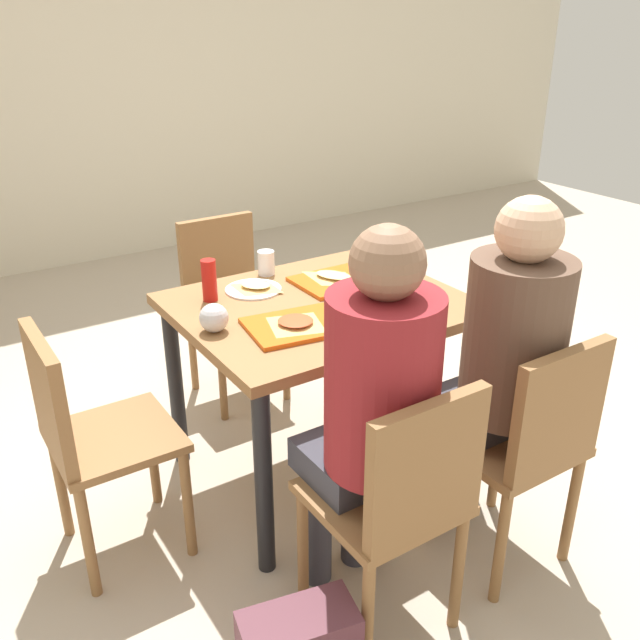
{
  "coord_description": "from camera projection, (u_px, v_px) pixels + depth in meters",
  "views": [
    {
      "loc": [
        -1.29,
        -1.98,
        1.76
      ],
      "look_at": [
        0.0,
        0.0,
        0.68
      ],
      "focal_mm": 38.35,
      "sensor_mm": 36.0,
      "label": 1
    }
  ],
  "objects": [
    {
      "name": "ground_plane",
      "position": [
        320.0,
        469.0,
        2.89
      ],
      "size": [
        10.0,
        10.0,
        0.02
      ],
      "primitive_type": "cube",
      "color": "#B7A893"
    },
    {
      "name": "back_wall",
      "position": [
        69.0,
        67.0,
        4.75
      ],
      "size": [
        10.0,
        0.1,
        2.8
      ],
      "primitive_type": "cube",
      "color": "beige",
      "rests_on": "ground_plane"
    },
    {
      "name": "main_table",
      "position": [
        320.0,
        327.0,
        2.61
      ],
      "size": [
        1.04,
        0.87,
        0.76
      ],
      "color": "olive",
      "rests_on": "ground_plane"
    },
    {
      "name": "chair_near_left",
      "position": [
        401.0,
        497.0,
        1.92
      ],
      "size": [
        0.4,
        0.4,
        0.87
      ],
      "color": "olive",
      "rests_on": "ground_plane"
    },
    {
      "name": "chair_near_right",
      "position": [
        528.0,
        439.0,
        2.18
      ],
      "size": [
        0.4,
        0.4,
        0.87
      ],
      "color": "olive",
      "rests_on": "ground_plane"
    },
    {
      "name": "chair_far_side",
      "position": [
        228.0,
        294.0,
        3.29
      ],
      "size": [
        0.4,
        0.4,
        0.87
      ],
      "color": "olive",
      "rests_on": "ground_plane"
    },
    {
      "name": "chair_left_end",
      "position": [
        87.0,
        430.0,
        2.22
      ],
      "size": [
        0.4,
        0.4,
        0.87
      ],
      "color": "olive",
      "rests_on": "ground_plane"
    },
    {
      "name": "person_in_red",
      "position": [
        373.0,
        400.0,
        1.92
      ],
      "size": [
        0.32,
        0.42,
        1.28
      ],
      "color": "#383842",
      "rests_on": "ground_plane"
    },
    {
      "name": "person_in_brown_jacket",
      "position": [
        504.0,
        353.0,
        2.18
      ],
      "size": [
        0.32,
        0.42,
        1.28
      ],
      "color": "#383842",
      "rests_on": "ground_plane"
    },
    {
      "name": "tray_red_near",
      "position": [
        300.0,
        325.0,
        2.36
      ],
      "size": [
        0.39,
        0.31,
        0.02
      ],
      "primitive_type": "cube",
      "rotation": [
        0.0,
        0.0,
        -0.14
      ],
      "color": "#D85914",
      "rests_on": "main_table"
    },
    {
      "name": "tray_red_far",
      "position": [
        340.0,
        280.0,
        2.75
      ],
      "size": [
        0.36,
        0.26,
        0.02
      ],
      "primitive_type": "cube",
      "rotation": [
        0.0,
        0.0,
        0.0
      ],
      "color": "#D85914",
      "rests_on": "main_table"
    },
    {
      "name": "paper_plate_center",
      "position": [
        253.0,
        289.0,
        2.67
      ],
      "size": [
        0.22,
        0.22,
        0.01
      ],
      "primitive_type": "cylinder",
      "color": "white",
      "rests_on": "main_table"
    },
    {
      "name": "paper_plate_near_edge",
      "position": [
        392.0,
        313.0,
        2.46
      ],
      "size": [
        0.22,
        0.22,
        0.01
      ],
      "primitive_type": "cylinder",
      "color": "white",
      "rests_on": "main_table"
    },
    {
      "name": "pizza_slice_a",
      "position": [
        296.0,
        322.0,
        2.34
      ],
      "size": [
        0.23,
        0.23,
        0.02
      ],
      "color": "#DBAD60",
      "rests_on": "tray_red_near"
    },
    {
      "name": "pizza_slice_b",
      "position": [
        333.0,
        277.0,
        2.74
      ],
      "size": [
        0.21,
        0.25,
        0.02
      ],
      "color": "#DBAD60",
      "rests_on": "tray_red_far"
    },
    {
      "name": "pizza_slice_c",
      "position": [
        256.0,
        286.0,
        2.67
      ],
      "size": [
        0.21,
        0.21,
        0.02
      ],
      "color": "#DBAD60",
      "rests_on": "paper_plate_center"
    },
    {
      "name": "plastic_cup_a",
      "position": [
        266.0,
        263.0,
        2.81
      ],
      "size": [
        0.07,
        0.07,
        0.1
      ],
      "primitive_type": "cylinder",
      "color": "white",
      "rests_on": "main_table"
    },
    {
      "name": "plastic_cup_b",
      "position": [
        387.0,
        322.0,
        2.28
      ],
      "size": [
        0.07,
        0.07,
        0.1
      ],
      "primitive_type": "cylinder",
      "color": "white",
      "rests_on": "main_table"
    },
    {
      "name": "soda_can",
      "position": [
        408.0,
        263.0,
        2.78
      ],
      "size": [
        0.07,
        0.07,
        0.12
      ],
      "primitive_type": "cylinder",
      "color": "#B7BCC6",
      "rests_on": "main_table"
    },
    {
      "name": "condiment_bottle",
      "position": [
        209.0,
        280.0,
        2.55
      ],
      "size": [
        0.06,
        0.06,
        0.16
      ],
      "primitive_type": "cylinder",
      "color": "red",
      "rests_on": "main_table"
    },
    {
      "name": "foil_bundle",
      "position": [
        214.0,
        318.0,
        2.31
      ],
      "size": [
        0.1,
        0.1,
        0.1
      ],
      "primitive_type": "sphere",
      "color": "silver",
      "rests_on": "main_table"
    }
  ]
}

